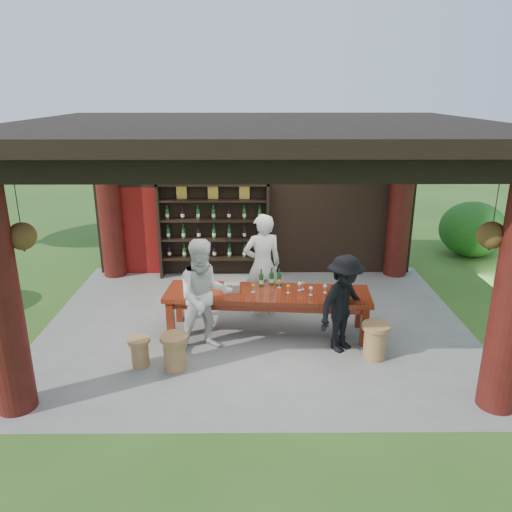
{
  "coord_description": "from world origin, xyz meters",
  "views": [
    {
      "loc": [
        -0.06,
        -8.01,
        3.97
      ],
      "look_at": [
        0.0,
        0.4,
        1.15
      ],
      "focal_mm": 35.0,
      "sensor_mm": 36.0,
      "label": 1
    }
  ],
  "objects_px": {
    "host": "(262,265)",
    "stool_near_right": "(375,340)",
    "guest_man": "(344,304)",
    "wine_shelf": "(214,230)",
    "stool_far_left": "(139,351)",
    "tasting_table": "(267,298)",
    "guest_woman": "(204,296)",
    "napkin_basket": "(232,287)",
    "stool_near_left": "(175,351)"
  },
  "relations": [
    {
      "from": "stool_near_left",
      "to": "host",
      "type": "xyz_separation_m",
      "value": [
        1.33,
        1.94,
        0.66
      ]
    },
    {
      "from": "wine_shelf",
      "to": "stool_far_left",
      "type": "distance_m",
      "value": 4.01
    },
    {
      "from": "stool_near_right",
      "to": "stool_near_left",
      "type": "bearing_deg",
      "value": -174.21
    },
    {
      "from": "tasting_table",
      "to": "host",
      "type": "xyz_separation_m",
      "value": [
        -0.07,
        0.76,
        0.32
      ]
    },
    {
      "from": "stool_far_left",
      "to": "guest_man",
      "type": "relative_size",
      "value": 0.29
    },
    {
      "from": "stool_near_right",
      "to": "guest_man",
      "type": "distance_m",
      "value": 0.73
    },
    {
      "from": "guest_woman",
      "to": "stool_near_right",
      "type": "bearing_deg",
      "value": -24.41
    },
    {
      "from": "guest_woman",
      "to": "guest_man",
      "type": "bearing_deg",
      "value": -18.51
    },
    {
      "from": "guest_woman",
      "to": "stool_far_left",
      "type": "bearing_deg",
      "value": -168.71
    },
    {
      "from": "tasting_table",
      "to": "stool_near_right",
      "type": "height_order",
      "value": "tasting_table"
    },
    {
      "from": "host",
      "to": "napkin_basket",
      "type": "distance_m",
      "value": 0.91
    },
    {
      "from": "tasting_table",
      "to": "guest_man",
      "type": "bearing_deg",
      "value": -26.59
    },
    {
      "from": "host",
      "to": "stool_near_right",
      "type": "bearing_deg",
      "value": 122.64
    },
    {
      "from": "stool_far_left",
      "to": "stool_near_right",
      "type": "bearing_deg",
      "value": 3.38
    },
    {
      "from": "host",
      "to": "guest_woman",
      "type": "height_order",
      "value": "host"
    },
    {
      "from": "napkin_basket",
      "to": "wine_shelf",
      "type": "bearing_deg",
      "value": 100.31
    },
    {
      "from": "stool_near_right",
      "to": "stool_far_left",
      "type": "distance_m",
      "value": 3.59
    },
    {
      "from": "stool_near_right",
      "to": "guest_man",
      "type": "height_order",
      "value": "guest_man"
    },
    {
      "from": "host",
      "to": "guest_man",
      "type": "distance_m",
      "value": 1.85
    },
    {
      "from": "guest_woman",
      "to": "host",
      "type": "bearing_deg",
      "value": 37.3
    },
    {
      "from": "stool_far_left",
      "to": "host",
      "type": "relative_size",
      "value": 0.24
    },
    {
      "from": "host",
      "to": "napkin_basket",
      "type": "relative_size",
      "value": 7.32
    },
    {
      "from": "tasting_table",
      "to": "guest_man",
      "type": "relative_size",
      "value": 2.19
    },
    {
      "from": "wine_shelf",
      "to": "guest_man",
      "type": "distance_m",
      "value": 4.05
    },
    {
      "from": "stool_near_left",
      "to": "napkin_basket",
      "type": "bearing_deg",
      "value": 56.48
    },
    {
      "from": "tasting_table",
      "to": "guest_woman",
      "type": "height_order",
      "value": "guest_woman"
    },
    {
      "from": "napkin_basket",
      "to": "stool_near_left",
      "type": "bearing_deg",
      "value": -123.52
    },
    {
      "from": "tasting_table",
      "to": "guest_woman",
      "type": "bearing_deg",
      "value": -150.82
    },
    {
      "from": "tasting_table",
      "to": "stool_far_left",
      "type": "height_order",
      "value": "tasting_table"
    },
    {
      "from": "tasting_table",
      "to": "stool_far_left",
      "type": "distance_m",
      "value": 2.26
    },
    {
      "from": "guest_woman",
      "to": "napkin_basket",
      "type": "xyz_separation_m",
      "value": [
        0.4,
        0.59,
        -0.1
      ]
    },
    {
      "from": "host",
      "to": "wine_shelf",
      "type": "bearing_deg",
      "value": -76.42
    },
    {
      "from": "tasting_table",
      "to": "guest_man",
      "type": "height_order",
      "value": "guest_man"
    },
    {
      "from": "wine_shelf",
      "to": "stool_near_right",
      "type": "distance_m",
      "value": 4.59
    },
    {
      "from": "wine_shelf",
      "to": "guest_man",
      "type": "relative_size",
      "value": 1.51
    },
    {
      "from": "wine_shelf",
      "to": "napkin_basket",
      "type": "xyz_separation_m",
      "value": [
        0.49,
        -2.72,
        -0.24
      ]
    },
    {
      "from": "stool_near_right",
      "to": "host",
      "type": "height_order",
      "value": "host"
    },
    {
      "from": "stool_near_left",
      "to": "host",
      "type": "distance_m",
      "value": 2.44
    },
    {
      "from": "wine_shelf",
      "to": "stool_near_left",
      "type": "distance_m",
      "value": 4.01
    },
    {
      "from": "tasting_table",
      "to": "stool_far_left",
      "type": "bearing_deg",
      "value": -150.95
    },
    {
      "from": "stool_near_left",
      "to": "stool_far_left",
      "type": "distance_m",
      "value": 0.56
    },
    {
      "from": "stool_near_left",
      "to": "guest_man",
      "type": "relative_size",
      "value": 0.35
    },
    {
      "from": "stool_near_left",
      "to": "napkin_basket",
      "type": "xyz_separation_m",
      "value": [
        0.8,
        1.21,
        0.53
      ]
    },
    {
      "from": "stool_near_right",
      "to": "napkin_basket",
      "type": "height_order",
      "value": "napkin_basket"
    },
    {
      "from": "wine_shelf",
      "to": "stool_far_left",
      "type": "relative_size",
      "value": 5.21
    },
    {
      "from": "stool_near_right",
      "to": "guest_man",
      "type": "relative_size",
      "value": 0.36
    },
    {
      "from": "stool_near_left",
      "to": "guest_man",
      "type": "xyz_separation_m",
      "value": [
        2.58,
        0.59,
        0.5
      ]
    },
    {
      "from": "wine_shelf",
      "to": "stool_far_left",
      "type": "xyz_separation_m",
      "value": [
        -0.86,
        -3.83,
        -0.81
      ]
    },
    {
      "from": "tasting_table",
      "to": "guest_woman",
      "type": "distance_m",
      "value": 1.18
    },
    {
      "from": "stool_near_right",
      "to": "guest_woman",
      "type": "relative_size",
      "value": 0.31
    }
  ]
}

